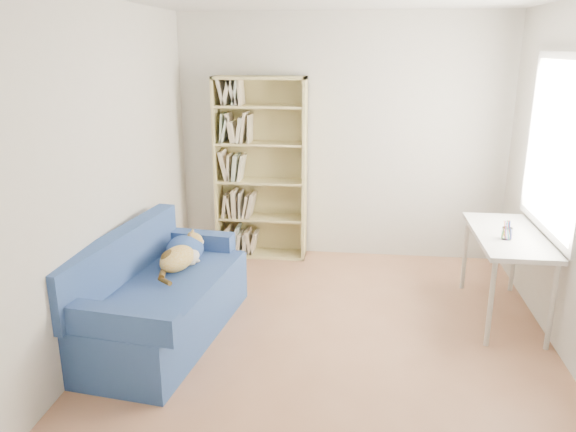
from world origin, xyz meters
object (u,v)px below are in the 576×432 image
object	(u,v)px
bookshelf	(261,176)
desk	(508,242)
sofa	(159,297)
pen_cup	(507,232)

from	to	relation	value
bookshelf	desk	xyz separation A→B (m)	(2.30, -1.22, -0.22)
sofa	pen_cup	distance (m)	2.85
sofa	desk	bearing A→B (deg)	20.86
desk	pen_cup	xyz separation A→B (m)	(-0.06, -0.14, 0.13)
pen_cup	sofa	bearing A→B (deg)	-168.95
bookshelf	pen_cup	size ratio (longest dim) A/B	12.11
bookshelf	desk	distance (m)	2.62
sofa	bookshelf	distance (m)	2.05
sofa	bookshelf	xyz separation A→B (m)	(0.51, 1.90, 0.57)
bookshelf	pen_cup	xyz separation A→B (m)	(2.25, -1.36, -0.09)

